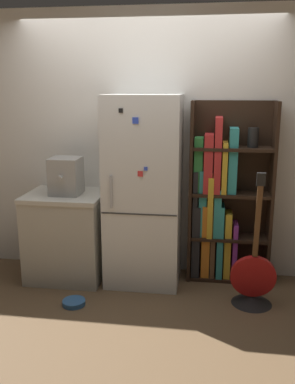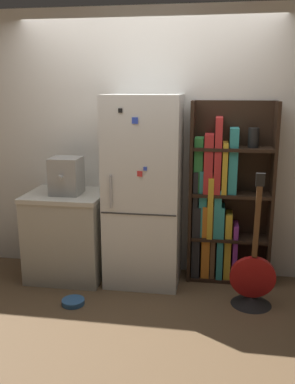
{
  "view_description": "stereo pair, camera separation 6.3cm",
  "coord_description": "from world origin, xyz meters",
  "views": [
    {
      "loc": [
        0.61,
        -3.72,
        1.87
      ],
      "look_at": [
        0.04,
        0.15,
        0.9
      ],
      "focal_mm": 40.0,
      "sensor_mm": 36.0,
      "label": 1
    },
    {
      "loc": [
        0.67,
        -3.71,
        1.87
      ],
      "look_at": [
        0.04,
        0.15,
        0.9
      ],
      "focal_mm": 40.0,
      "sensor_mm": 36.0,
      "label": 2
    }
  ],
  "objects": [
    {
      "name": "espresso_machine",
      "position": [
        -0.74,
        0.12,
        1.04
      ],
      "size": [
        0.28,
        0.34,
        0.35
      ],
      "color": "#A5A39E",
      "rests_on": "kitchen_counter"
    },
    {
      "name": "pet_bowl",
      "position": [
        -0.53,
        -0.44,
        0.03
      ],
      "size": [
        0.2,
        0.2,
        0.04
      ],
      "color": "#3366A5",
      "rests_on": "ground_plane"
    },
    {
      "name": "guitar",
      "position": [
        1.02,
        -0.19,
        0.17
      ],
      "size": [
        0.4,
        0.36,
        1.21
      ],
      "color": "black",
      "rests_on": "ground_plane"
    },
    {
      "name": "refrigerator",
      "position": [
        -0.0,
        0.16,
        0.9
      ],
      "size": [
        0.7,
        0.6,
        1.8
      ],
      "color": "white",
      "rests_on": "ground_plane"
    },
    {
      "name": "kitchen_counter",
      "position": [
        -0.77,
        0.14,
        0.43
      ],
      "size": [
        0.75,
        0.64,
        0.86
      ],
      "color": "#BCB7A8",
      "rests_on": "ground_plane"
    },
    {
      "name": "bookshelf",
      "position": [
        0.72,
        0.33,
        0.78
      ],
      "size": [
        0.78,
        0.29,
        1.74
      ],
      "color": "black",
      "rests_on": "ground_plane"
    },
    {
      "name": "ground_plane",
      "position": [
        0.0,
        0.0,
        0.0
      ],
      "size": [
        16.0,
        16.0,
        0.0
      ],
      "primitive_type": "plane",
      "color": "brown"
    },
    {
      "name": "wall_back",
      "position": [
        0.0,
        0.47,
        1.3
      ],
      "size": [
        8.0,
        0.05,
        2.6
      ],
      "color": "white",
      "rests_on": "ground_plane"
    }
  ]
}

